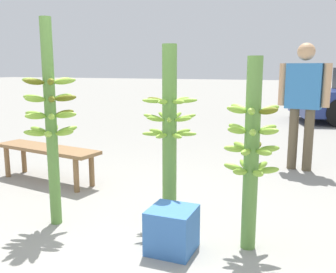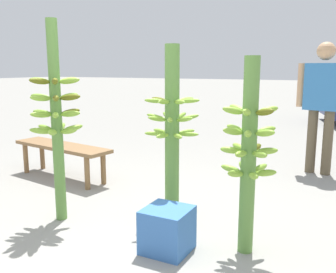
% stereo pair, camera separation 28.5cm
% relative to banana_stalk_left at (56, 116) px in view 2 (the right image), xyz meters
% --- Properties ---
extents(ground_plane, '(80.00, 80.00, 0.00)m').
position_rel_banana_stalk_left_xyz_m(ground_plane, '(0.79, -0.10, -0.93)').
color(ground_plane, gray).
extents(banana_stalk_left, '(0.46, 0.46, 1.73)m').
position_rel_banana_stalk_left_xyz_m(banana_stalk_left, '(0.00, 0.00, 0.00)').
color(banana_stalk_left, '#5B8C3D').
rests_on(banana_stalk_left, ground_plane).
extents(banana_stalk_center, '(0.47, 0.47, 1.52)m').
position_rel_banana_stalk_left_xyz_m(banana_stalk_center, '(0.88, 0.44, -0.14)').
color(banana_stalk_center, '#5B8C3D').
rests_on(banana_stalk_center, ground_plane).
extents(banana_stalk_right, '(0.41, 0.41, 1.41)m').
position_rel_banana_stalk_left_xyz_m(banana_stalk_right, '(1.62, 0.17, -0.18)').
color(banana_stalk_right, '#5B8C3D').
rests_on(banana_stalk_right, ground_plane).
extents(vendor_person, '(0.65, 0.26, 1.64)m').
position_rel_banana_stalk_left_xyz_m(vendor_person, '(1.86, 2.63, 0.04)').
color(vendor_person, brown).
rests_on(vendor_person, ground_plane).
extents(market_bench, '(1.43, 0.54, 0.42)m').
position_rel_banana_stalk_left_xyz_m(market_bench, '(-0.87, 0.96, -0.58)').
color(market_bench, olive).
rests_on(market_bench, ground_plane).
extents(produce_crate, '(0.33, 0.33, 0.33)m').
position_rel_banana_stalk_left_xyz_m(produce_crate, '(1.11, -0.09, -0.77)').
color(produce_crate, '#386BB2').
rests_on(produce_crate, ground_plane).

